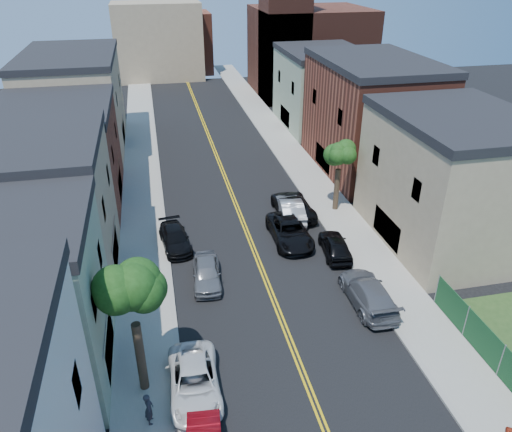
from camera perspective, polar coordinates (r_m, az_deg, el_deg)
sidewalk_left at (r=47.87m, az=-13.29°, el=4.35°), size 3.20×100.00×0.15m
sidewalk_right at (r=49.87m, az=5.17°, el=6.01°), size 3.20×100.00×0.15m
curb_left at (r=47.84m, az=-11.20°, el=4.56°), size 0.30×100.00×0.15m
curb_right at (r=49.40m, az=3.22°, el=5.86°), size 0.30×100.00×0.15m
bldg_left_palegrn at (r=25.99m, az=-27.58°, el=-9.92°), size 9.00×8.00×8.50m
bldg_left_tan_near at (r=33.29m, az=-24.41°, el=-0.12°), size 9.00×10.00×9.00m
bldg_left_brick at (r=43.37m, az=-21.91°, el=6.10°), size 9.00×12.00×8.00m
bldg_left_tan_far at (r=56.33m, az=-20.24°, el=12.07°), size 9.00×16.00×9.50m
bldg_right_tan at (r=37.39m, az=21.73°, el=3.50°), size 9.00×12.00×9.00m
bldg_right_brick at (r=48.60m, az=13.15°, el=10.95°), size 9.00×14.00×10.00m
bldg_right_palegrn at (r=61.27m, az=7.63°, el=14.26°), size 9.00×12.00×8.50m
church at (r=75.41m, az=5.63°, el=19.33°), size 16.20×14.20×22.60m
backdrop_left at (r=86.94m, az=-11.29°, el=19.32°), size 14.00×8.00×12.00m
backdrop_center at (r=91.23m, az=-8.68°, el=19.30°), size 10.00×8.00×10.00m
tree_left_mid at (r=21.88m, az=-14.54°, el=-7.18°), size 5.20×5.20×9.29m
tree_right_far at (r=39.07m, az=9.83°, el=8.20°), size 4.40×4.40×8.03m
white_pickup at (r=25.09m, az=-7.16°, el=-18.59°), size 2.55×5.27×1.45m
grey_car_left at (r=31.91m, az=-5.77°, el=-6.60°), size 2.13×4.55×1.51m
black_car_left at (r=35.97m, az=-9.42°, el=-2.61°), size 2.43×4.87×1.36m
grey_car_right at (r=30.73m, az=12.93°, el=-8.71°), size 2.33×5.59×1.61m
black_car_right at (r=35.02m, az=9.22°, el=-3.40°), size 2.25×4.53×1.48m
silver_car_right at (r=39.33m, az=4.00°, el=0.86°), size 2.24×5.24×1.68m
dark_car_right_far at (r=39.93m, az=4.31°, el=1.24°), size 2.73×5.80×1.60m
black_suv_lane at (r=36.24m, az=3.95°, el=-1.81°), size 2.65×5.68×1.57m
pedestrian_left at (r=23.99m, az=-12.37°, el=-21.06°), size 0.41×0.62×1.69m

